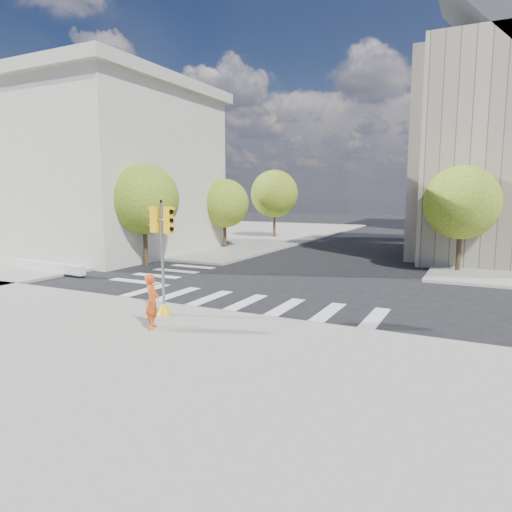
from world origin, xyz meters
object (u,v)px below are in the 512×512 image
(lamp_far, at_px, (477,193))
(photographer, at_px, (152,302))
(planter_wall, at_px, (49,267))
(traffic_signal, at_px, (163,267))
(lamp_near, at_px, (473,193))

(lamp_far, height_order, photographer, lamp_far)
(planter_wall, bearing_deg, lamp_far, 58.05)
(traffic_signal, bearing_deg, photographer, -51.23)
(photographer, distance_m, planter_wall, 14.17)
(lamp_near, xyz_separation_m, planter_wall, (-21.56, -14.84, -4.18))
(lamp_near, xyz_separation_m, photographer, (-8.88, -21.14, -3.52))
(lamp_near, relative_size, lamp_far, 1.00)
(planter_wall, bearing_deg, lamp_near, 39.37)
(photographer, bearing_deg, lamp_far, -37.58)
(lamp_near, distance_m, traffic_signal, 21.98)
(photographer, xyz_separation_m, planter_wall, (-12.67, 6.31, -0.66))
(lamp_far, bearing_deg, photographer, -104.19)
(lamp_near, distance_m, lamp_far, 14.00)
(traffic_signal, bearing_deg, planter_wall, 171.29)
(lamp_near, height_order, traffic_signal, lamp_near)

